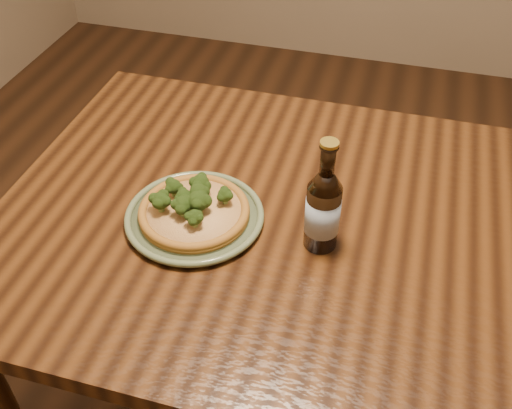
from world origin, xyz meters
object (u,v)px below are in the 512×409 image
(table, at_px, (388,270))
(plate, at_px, (195,216))
(pizza, at_px, (193,209))
(beer_bottle, at_px, (323,209))

(table, xyz_separation_m, plate, (-0.39, -0.06, 0.10))
(plate, distance_m, pizza, 0.02)
(plate, bearing_deg, pizza, 146.19)
(beer_bottle, bearing_deg, table, 17.11)
(plate, bearing_deg, table, 8.55)
(pizza, bearing_deg, table, 8.40)
(table, distance_m, plate, 0.41)
(pizza, bearing_deg, beer_bottle, 0.82)
(pizza, height_order, beer_bottle, beer_bottle)
(table, bearing_deg, pizza, -171.60)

